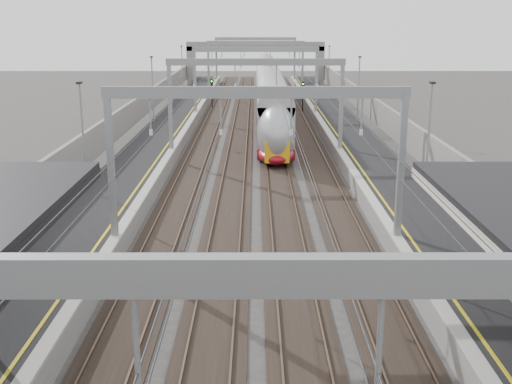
{
  "coord_description": "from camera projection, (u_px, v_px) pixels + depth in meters",
  "views": [
    {
      "loc": [
        -0.03,
        -5.13,
        10.31
      ],
      "look_at": [
        0.0,
        24.65,
        2.29
      ],
      "focal_mm": 45.0,
      "sensor_mm": 36.0,
      "label": 1
    }
  ],
  "objects": [
    {
      "name": "platform_left",
      "position": [
        155.0,
        147.0,
        50.95
      ],
      "size": [
        4.0,
        120.0,
        1.0
      ],
      "primitive_type": "cube",
      "color": "black",
      "rests_on": "ground"
    },
    {
      "name": "platform_right",
      "position": [
        356.0,
        147.0,
        50.97
      ],
      "size": [
        4.0,
        120.0,
        1.0
      ],
      "primitive_type": "cube",
      "color": "black",
      "rests_on": "ground"
    },
    {
      "name": "tracks",
      "position": [
        256.0,
        153.0,
        51.08
      ],
      "size": [
        11.4,
        140.0,
        0.2
      ],
      "color": "black",
      "rests_on": "ground"
    },
    {
      "name": "overhead_line",
      "position": [
        256.0,
        69.0,
        55.88
      ],
      "size": [
        13.0,
        140.0,
        6.6
      ],
      "color": "gray",
      "rests_on": "platform_left"
    },
    {
      "name": "overbridge",
      "position": [
        255.0,
        52.0,
        102.82
      ],
      "size": [
        22.0,
        2.2,
        6.9
      ],
      "color": "slate",
      "rests_on": "ground"
    },
    {
      "name": "wall_left",
      "position": [
        114.0,
        134.0,
        50.66
      ],
      "size": [
        0.3,
        120.0,
        3.2
      ],
      "primitive_type": "cube",
      "color": "slate",
      "rests_on": "ground"
    },
    {
      "name": "wall_right",
      "position": [
        397.0,
        134.0,
        50.69
      ],
      "size": [
        0.3,
        120.0,
        3.2
      ],
      "primitive_type": "cube",
      "color": "slate",
      "rests_on": "ground"
    },
    {
      "name": "train",
      "position": [
        270.0,
        100.0,
        67.48
      ],
      "size": [
        2.79,
        50.82,
        4.41
      ],
      "color": "maroon",
      "rests_on": "ground"
    },
    {
      "name": "signal_green",
      "position": [
        212.0,
        88.0,
        76.14
      ],
      "size": [
        0.32,
        0.32,
        3.48
      ],
      "color": "black",
      "rests_on": "ground"
    },
    {
      "name": "signal_red_near",
      "position": [
        285.0,
        94.0,
        70.68
      ],
      "size": [
        0.32,
        0.32,
        3.48
      ],
      "color": "black",
      "rests_on": "ground"
    },
    {
      "name": "signal_red_far",
      "position": [
        303.0,
        91.0,
        73.08
      ],
      "size": [
        0.32,
        0.32,
        3.48
      ],
      "color": "black",
      "rests_on": "ground"
    }
  ]
}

